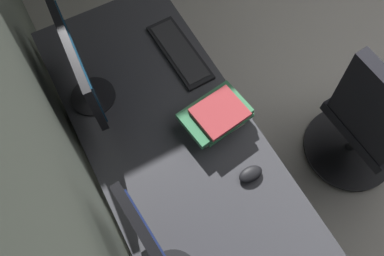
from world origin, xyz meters
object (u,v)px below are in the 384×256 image
Objects in this scene: monitor_primary at (80,68)px; office_chair at (369,125)px; keyboard_main at (180,52)px; drawer_pedestal at (143,119)px; mouse_main at (251,174)px; book_stack_near at (216,115)px.

monitor_primary reaches higher than office_chair.
monitor_primary reaches higher than keyboard_main.
mouse_main is at bearing -160.14° from drawer_pedestal.
drawer_pedestal is 1.46× the size of monitor_primary.
monitor_primary is 0.49× the size of office_chair.
mouse_main is at bearing -147.36° from monitor_primary.
drawer_pedestal is 6.68× the size of mouse_main.
monitor_primary is 1.56× the size of book_stack_near.
office_chair is at bearing -111.45° from book_stack_near.
book_stack_near reaches higher than mouse_main.
keyboard_main is 1.39× the size of book_stack_near.
book_stack_near is at bearing -131.32° from monitor_primary.
monitor_primary reaches higher than book_stack_near.
keyboard_main is 0.68m from mouse_main.
mouse_main is (-0.66, -0.42, -0.22)m from monitor_primary.
office_chair reaches higher than drawer_pedestal.
office_chair is at bearing -91.26° from mouse_main.
office_chair reaches higher than book_stack_near.
book_stack_near reaches higher than keyboard_main.
book_stack_near reaches higher than drawer_pedestal.
keyboard_main is 1.05m from office_chair.
mouse_main is 0.82m from office_chair.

